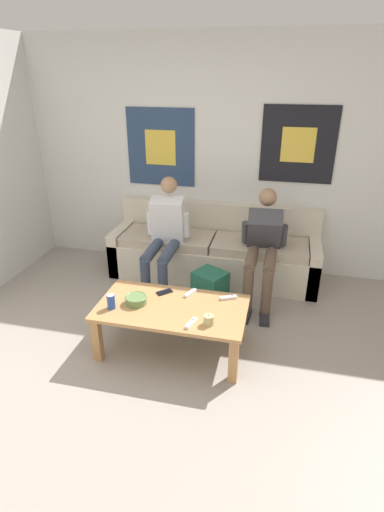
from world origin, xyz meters
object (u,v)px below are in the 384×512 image
(coffee_table, at_px, (172,313))
(backpack, at_px, (209,292))
(game_controller_near_right, at_px, (191,323))
(cell_phone, at_px, (165,292))
(couch, at_px, (214,253))
(game_controller_far_center, at_px, (228,298))
(person_seated_teen, at_px, (263,243))
(person_seated_adult, at_px, (165,234))
(drink_can_blue, at_px, (111,302))
(game_controller_near_left, at_px, (191,293))
(pillar_candle, at_px, (209,320))
(ceramic_bowl, at_px, (136,299))

(coffee_table, bearing_deg, backpack, 74.65)
(game_controller_near_right, xyz_separation_m, cell_phone, (-0.34, 0.41, -0.01))
(couch, relative_size, game_controller_far_center, 15.96)
(couch, xyz_separation_m, person_seated_teen, (0.55, -0.33, 0.31))
(person_seated_adult, height_order, cell_phone, person_seated_adult)
(person_seated_teen, height_order, drink_can_blue, person_seated_teen)
(backpack, xyz_separation_m, cell_phone, (-0.31, -0.48, 0.23))
(drink_can_blue, xyz_separation_m, game_controller_near_right, (0.68, -0.07, -0.05))
(person_seated_teen, bearing_deg, game_controller_near_left, -122.53)
(backpack, height_order, drink_can_blue, drink_can_blue)
(drink_can_blue, bearing_deg, backpack, 51.15)
(game_controller_near_left, distance_m, cell_phone, 0.23)
(game_controller_near_right, bearing_deg, game_controller_far_center, 62.99)
(drink_can_blue, relative_size, game_controller_far_center, 0.86)
(coffee_table, xyz_separation_m, cell_phone, (-0.12, 0.20, 0.07))
(person_seated_adult, distance_m, backpack, 0.78)
(couch, xyz_separation_m, person_seated_adult, (-0.46, -0.39, 0.35))
(backpack, distance_m, pillar_candle, 0.91)
(couch, height_order, person_seated_teen, person_seated_teen)
(pillar_candle, relative_size, game_controller_near_left, 0.62)
(pillar_candle, bearing_deg, cell_phone, 140.95)
(backpack, height_order, ceramic_bowl, ceramic_bowl)
(ceramic_bowl, bearing_deg, game_controller_near_left, 31.30)
(game_controller_near_right, height_order, cell_phone, game_controller_near_right)
(person_seated_teen, xyz_separation_m, game_controller_near_left, (-0.55, -0.85, -0.16))
(coffee_table, bearing_deg, game_controller_far_center, 27.31)
(pillar_candle, bearing_deg, backpack, 100.39)
(coffee_table, bearing_deg, game_controller_near_left, 64.93)
(person_seated_teen, xyz_separation_m, game_controller_far_center, (-0.21, -0.86, -0.16))
(game_controller_far_center, bearing_deg, game_controller_near_left, 179.96)
(coffee_table, xyz_separation_m, backpack, (0.19, 0.68, -0.16))
(couch, relative_size, pillar_candle, 25.66)
(game_controller_near_left, relative_size, game_controller_far_center, 1.00)
(pillar_candle, relative_size, game_controller_near_right, 0.61)
(coffee_table, bearing_deg, person_seated_adult, 109.54)
(backpack, bearing_deg, coffee_table, -105.35)
(coffee_table, relative_size, drink_can_blue, 9.88)
(cell_phone, bearing_deg, couch, 79.79)
(coffee_table, xyz_separation_m, drink_can_blue, (-0.47, -0.13, 0.13))
(person_seated_teen, xyz_separation_m, backpack, (-0.46, -0.40, -0.40))
(coffee_table, height_order, game_controller_near_left, game_controller_near_left)
(person_seated_teen, height_order, ceramic_bowl, person_seated_teen)
(coffee_table, height_order, pillar_candle, pillar_candle)
(person_seated_adult, height_order, ceramic_bowl, person_seated_adult)
(drink_can_blue, height_order, game_controller_near_left, drink_can_blue)
(drink_can_blue, distance_m, game_controller_far_center, 0.98)
(cell_phone, bearing_deg, coffee_table, -58.82)
(coffee_table, xyz_separation_m, game_controller_near_right, (0.21, -0.21, 0.08))
(person_seated_teen, bearing_deg, game_controller_far_center, -104.09)
(coffee_table, bearing_deg, couch, 86.08)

